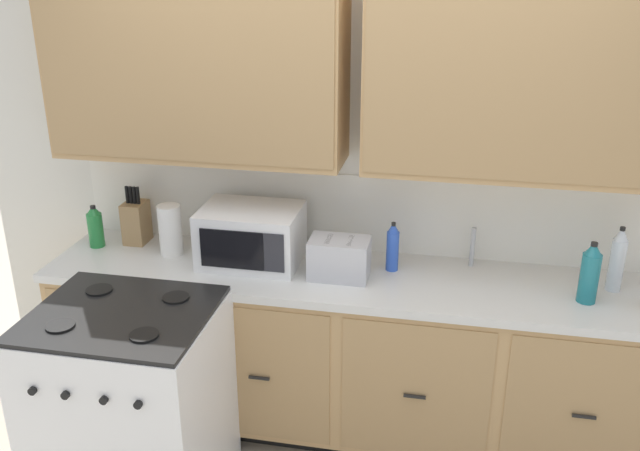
% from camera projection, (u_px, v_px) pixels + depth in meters
% --- Properties ---
extents(wall_unit, '(4.11, 0.40, 2.57)m').
position_uv_depth(wall_unit, '(358.00, 108.00, 3.22)').
color(wall_unit, silver).
rests_on(wall_unit, ground_plane).
extents(counter_run, '(2.94, 0.64, 0.90)m').
position_uv_depth(counter_run, '(347.00, 353.00, 3.49)').
color(counter_run, black).
rests_on(counter_run, ground_plane).
extents(stove_range, '(0.76, 0.68, 0.95)m').
position_uv_depth(stove_range, '(132.00, 406.00, 3.07)').
color(stove_range, white).
rests_on(stove_range, ground_plane).
extents(microwave, '(0.48, 0.37, 0.28)m').
position_uv_depth(microwave, '(251.00, 236.00, 3.40)').
color(microwave, white).
rests_on(microwave, counter_run).
extents(toaster, '(0.28, 0.18, 0.19)m').
position_uv_depth(toaster, '(339.00, 258.00, 3.26)').
color(toaster, '#B7B7BC').
rests_on(toaster, counter_run).
extents(knife_block, '(0.11, 0.14, 0.31)m').
position_uv_depth(knife_block, '(136.00, 221.00, 3.64)').
color(knife_block, '#9C794E').
rests_on(knife_block, counter_run).
extents(sink_faucet, '(0.02, 0.02, 0.20)m').
position_uv_depth(sink_faucet, '(472.00, 247.00, 3.37)').
color(sink_faucet, '#B2B5BA').
rests_on(sink_faucet, counter_run).
extents(paper_towel_roll, '(0.12, 0.12, 0.26)m').
position_uv_depth(paper_towel_roll, '(170.00, 230.00, 3.49)').
color(paper_towel_roll, white).
rests_on(paper_towel_roll, counter_run).
extents(bottle_blue, '(0.06, 0.06, 0.24)m').
position_uv_depth(bottle_blue, '(393.00, 247.00, 3.32)').
color(bottle_blue, blue).
rests_on(bottle_blue, counter_run).
extents(bottle_green, '(0.08, 0.08, 0.22)m').
position_uv_depth(bottle_green, '(95.00, 226.00, 3.59)').
color(bottle_green, '#237A38').
rests_on(bottle_green, counter_run).
extents(bottle_teal, '(0.08, 0.08, 0.28)m').
position_uv_depth(bottle_teal, '(590.00, 273.00, 3.02)').
color(bottle_teal, '#1E707A').
rests_on(bottle_teal, counter_run).
extents(bottle_clear, '(0.07, 0.07, 0.31)m').
position_uv_depth(bottle_clear, '(617.00, 260.00, 3.12)').
color(bottle_clear, silver).
rests_on(bottle_clear, counter_run).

